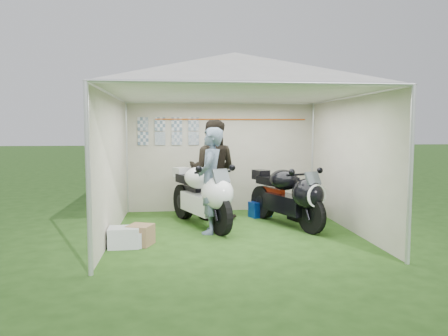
{
  "coord_description": "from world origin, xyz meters",
  "views": [
    {
      "loc": [
        -0.97,
        -7.23,
        1.75
      ],
      "look_at": [
        -0.14,
        0.35,
        1.06
      ],
      "focal_mm": 35.0,
      "sensor_mm": 36.0,
      "label": 1
    }
  ],
  "objects_px": {
    "canopy_tent": "(234,79)",
    "crate_2": "(131,240)",
    "motorcycle_black": "(289,194)",
    "crate_0": "(124,237)",
    "crate_1": "(140,235)",
    "paddock_stand": "(260,209)",
    "person_blue_jacket": "(211,181)",
    "motorcycle_white": "(203,193)",
    "equipment_box": "(303,207)",
    "person_dark_jacket": "(213,170)"
  },
  "relations": [
    {
      "from": "canopy_tent",
      "to": "person_dark_jacket",
      "type": "relative_size",
      "value": 2.94
    },
    {
      "from": "paddock_stand",
      "to": "crate_2",
      "type": "xyz_separation_m",
      "value": [
        -2.32,
        -2.0,
        -0.04
      ]
    },
    {
      "from": "crate_0",
      "to": "crate_1",
      "type": "xyz_separation_m",
      "value": [
        0.23,
        0.1,
        0.0
      ]
    },
    {
      "from": "crate_1",
      "to": "crate_2",
      "type": "xyz_separation_m",
      "value": [
        -0.13,
        -0.11,
        -0.04
      ]
    },
    {
      "from": "motorcycle_black",
      "to": "crate_0",
      "type": "relative_size",
      "value": 4.5
    },
    {
      "from": "person_blue_jacket",
      "to": "crate_0",
      "type": "height_order",
      "value": "person_blue_jacket"
    },
    {
      "from": "motorcycle_white",
      "to": "equipment_box",
      "type": "bearing_deg",
      "value": -9.1
    },
    {
      "from": "canopy_tent",
      "to": "paddock_stand",
      "type": "xyz_separation_m",
      "value": [
        0.68,
        1.18,
        -2.42
      ]
    },
    {
      "from": "crate_0",
      "to": "person_dark_jacket",
      "type": "bearing_deg",
      "value": 52.03
    },
    {
      "from": "motorcycle_black",
      "to": "crate_0",
      "type": "bearing_deg",
      "value": 179.83
    },
    {
      "from": "crate_2",
      "to": "motorcycle_black",
      "type": "bearing_deg",
      "value": 22.38
    },
    {
      "from": "equipment_box",
      "to": "crate_2",
      "type": "bearing_deg",
      "value": -152.11
    },
    {
      "from": "canopy_tent",
      "to": "crate_0",
      "type": "bearing_deg",
      "value": -155.22
    },
    {
      "from": "crate_1",
      "to": "crate_2",
      "type": "height_order",
      "value": "crate_1"
    },
    {
      "from": "person_dark_jacket",
      "to": "canopy_tent",
      "type": "bearing_deg",
      "value": 118.53
    },
    {
      "from": "person_dark_jacket",
      "to": "equipment_box",
      "type": "distance_m",
      "value": 1.89
    },
    {
      "from": "motorcycle_white",
      "to": "motorcycle_black",
      "type": "height_order",
      "value": "motorcycle_white"
    },
    {
      "from": "crate_2",
      "to": "person_blue_jacket",
      "type": "bearing_deg",
      "value": 32.03
    },
    {
      "from": "motorcycle_white",
      "to": "person_dark_jacket",
      "type": "height_order",
      "value": "person_dark_jacket"
    },
    {
      "from": "person_blue_jacket",
      "to": "crate_2",
      "type": "height_order",
      "value": "person_blue_jacket"
    },
    {
      "from": "paddock_stand",
      "to": "crate_0",
      "type": "bearing_deg",
      "value": -140.75
    },
    {
      "from": "paddock_stand",
      "to": "person_dark_jacket",
      "type": "xyz_separation_m",
      "value": [
        -0.95,
        -0.09,
        0.81
      ]
    },
    {
      "from": "motorcycle_black",
      "to": "crate_2",
      "type": "bearing_deg",
      "value": -179.15
    },
    {
      "from": "motorcycle_black",
      "to": "crate_0",
      "type": "xyz_separation_m",
      "value": [
        -2.78,
        -1.09,
        -0.43
      ]
    },
    {
      "from": "crate_0",
      "to": "canopy_tent",
      "type": "bearing_deg",
      "value": 24.78
    },
    {
      "from": "equipment_box",
      "to": "crate_2",
      "type": "relative_size",
      "value": 1.58
    },
    {
      "from": "canopy_tent",
      "to": "crate_2",
      "type": "relative_size",
      "value": 18.61
    },
    {
      "from": "motorcycle_white",
      "to": "person_blue_jacket",
      "type": "height_order",
      "value": "person_blue_jacket"
    },
    {
      "from": "person_blue_jacket",
      "to": "crate_2",
      "type": "bearing_deg",
      "value": -41.71
    },
    {
      "from": "paddock_stand",
      "to": "motorcycle_black",
      "type": "bearing_deg",
      "value": -68.47
    },
    {
      "from": "motorcycle_black",
      "to": "person_blue_jacket",
      "type": "distance_m",
      "value": 1.5
    },
    {
      "from": "person_blue_jacket",
      "to": "crate_1",
      "type": "distance_m",
      "value": 1.49
    },
    {
      "from": "person_blue_jacket",
      "to": "crate_1",
      "type": "bearing_deg",
      "value": -43.06
    },
    {
      "from": "paddock_stand",
      "to": "crate_1",
      "type": "bearing_deg",
      "value": -139.4
    },
    {
      "from": "crate_1",
      "to": "motorcycle_black",
      "type": "bearing_deg",
      "value": 21.16
    },
    {
      "from": "paddock_stand",
      "to": "crate_2",
      "type": "relative_size",
      "value": 1.34
    },
    {
      "from": "person_dark_jacket",
      "to": "crate_0",
      "type": "xyz_separation_m",
      "value": [
        -1.48,
        -1.89,
        -0.81
      ]
    },
    {
      "from": "motorcycle_white",
      "to": "person_blue_jacket",
      "type": "xyz_separation_m",
      "value": [
        0.1,
        -0.42,
        0.27
      ]
    },
    {
      "from": "crate_0",
      "to": "crate_2",
      "type": "distance_m",
      "value": 0.11
    },
    {
      "from": "equipment_box",
      "to": "crate_1",
      "type": "xyz_separation_m",
      "value": [
        -2.97,
        -1.53,
        -0.09
      ]
    },
    {
      "from": "paddock_stand",
      "to": "person_dark_jacket",
      "type": "distance_m",
      "value": 1.25
    },
    {
      "from": "motorcycle_white",
      "to": "equipment_box",
      "type": "relative_size",
      "value": 4.41
    },
    {
      "from": "crate_1",
      "to": "equipment_box",
      "type": "bearing_deg",
      "value": 27.15
    },
    {
      "from": "motorcycle_black",
      "to": "equipment_box",
      "type": "distance_m",
      "value": 0.76
    },
    {
      "from": "paddock_stand",
      "to": "crate_2",
      "type": "distance_m",
      "value": 3.07
    },
    {
      "from": "canopy_tent",
      "to": "crate_0",
      "type": "distance_m",
      "value": 3.1
    },
    {
      "from": "motorcycle_black",
      "to": "crate_1",
      "type": "distance_m",
      "value": 2.77
    },
    {
      "from": "equipment_box",
      "to": "crate_0",
      "type": "xyz_separation_m",
      "value": [
        -3.2,
        -1.63,
        -0.09
      ]
    },
    {
      "from": "motorcycle_black",
      "to": "equipment_box",
      "type": "xyz_separation_m",
      "value": [
        0.42,
        0.54,
        -0.34
      ]
    },
    {
      "from": "canopy_tent",
      "to": "crate_1",
      "type": "height_order",
      "value": "canopy_tent"
    }
  ]
}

